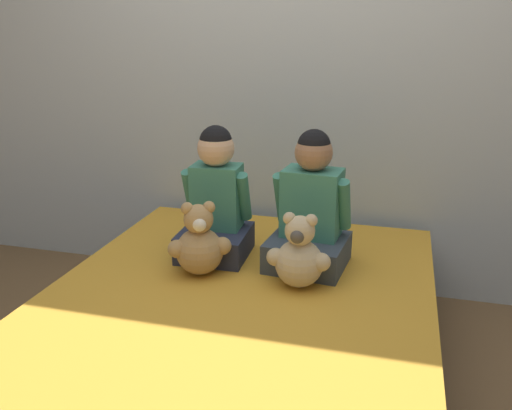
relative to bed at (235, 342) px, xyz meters
name	(u,v)px	position (x,y,z in m)	size (l,w,h in m)	color
ground_plane	(236,385)	(0.00, 0.00, -0.20)	(14.00, 14.00, 0.00)	brown
wall_behind_bed	(293,60)	(0.00, 1.06, 1.05)	(8.00, 0.06, 2.50)	silver
bed	(235,342)	(0.00, 0.00, 0.00)	(1.55, 1.94, 0.41)	#2D2D33
child_on_left	(216,202)	(-0.21, 0.40, 0.46)	(0.32, 0.32, 0.60)	#282D47
child_on_right	(311,211)	(0.23, 0.40, 0.45)	(0.36, 0.35, 0.60)	#384251
teddy_bear_held_by_left_child	(199,244)	(-0.21, 0.17, 0.34)	(0.25, 0.20, 0.32)	tan
teddy_bear_held_by_right_child	(299,256)	(0.22, 0.17, 0.34)	(0.26, 0.20, 0.31)	#D1B78E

